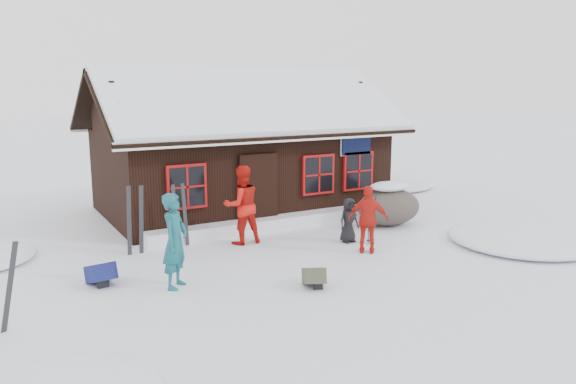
% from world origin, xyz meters
% --- Properties ---
extents(ground, '(120.00, 120.00, 0.00)m').
position_xyz_m(ground, '(0.00, 0.00, 0.00)').
color(ground, white).
rests_on(ground, ground).
extents(mountain_hut, '(8.90, 6.09, 4.42)m').
position_xyz_m(mountain_hut, '(1.50, 4.98, 1.58)').
color(mountain_hut, black).
rests_on(mountain_hut, ground).
extents(snow_drift, '(7.60, 0.60, 0.35)m').
position_xyz_m(snow_drift, '(1.50, 2.25, 0.17)').
color(snow_drift, white).
rests_on(snow_drift, ground).
extents(snow_mounds, '(20.60, 13.20, 0.48)m').
position_xyz_m(snow_mounds, '(1.65, 1.86, 0.00)').
color(snow_mounds, white).
rests_on(snow_mounds, ground).
extents(skier_teal, '(0.78, 0.80, 1.86)m').
position_xyz_m(skier_teal, '(-2.48, -0.77, 0.93)').
color(skier_teal, '#13555E').
rests_on(skier_teal, ground).
extents(skier_orange_left, '(0.96, 0.76, 1.94)m').
position_xyz_m(skier_orange_left, '(-0.08, 1.39, 0.97)').
color(skier_orange_left, red).
rests_on(skier_orange_left, ground).
extents(skier_orange_right, '(0.97, 0.89, 1.59)m').
position_xyz_m(skier_orange_right, '(2.13, -0.79, 0.80)').
color(skier_orange_right, red).
rests_on(skier_orange_right, ground).
extents(skier_crouched, '(0.57, 0.39, 1.12)m').
position_xyz_m(skier_crouched, '(2.27, 0.18, 0.56)').
color(skier_crouched, black).
rests_on(skier_crouched, ground).
extents(boulder, '(1.87, 1.40, 1.10)m').
position_xyz_m(boulder, '(4.26, 1.06, 0.55)').
color(boulder, '#534A42').
rests_on(boulder, ground).
extents(ski_pair_left, '(0.56, 0.29, 1.52)m').
position_xyz_m(ski_pair_left, '(-5.50, -1.42, 0.72)').
color(ski_pair_left, black).
rests_on(ski_pair_left, ground).
extents(ski_pair_mid, '(0.42, 0.10, 1.59)m').
position_xyz_m(ski_pair_mid, '(-1.49, 1.87, 0.75)').
color(ski_pair_mid, black).
rests_on(ski_pair_mid, ground).
extents(ski_pair_right, '(0.43, 0.09, 1.66)m').
position_xyz_m(ski_pair_right, '(-2.58, 1.79, 0.78)').
color(ski_pair_right, black).
rests_on(ski_pair_right, ground).
extents(ski_poles, '(0.22, 0.11, 1.24)m').
position_xyz_m(ski_poles, '(2.68, -0.18, 0.58)').
color(ski_poles, black).
rests_on(ski_poles, ground).
extents(backpack_blue, '(0.54, 0.67, 0.34)m').
position_xyz_m(backpack_blue, '(-3.73, 0.08, 0.17)').
color(backpack_blue, '#131955').
rests_on(backpack_blue, ground).
extents(backpack_olive, '(0.61, 0.68, 0.30)m').
position_xyz_m(backpack_olive, '(-0.15, -2.07, 0.15)').
color(backpack_olive, '#3F422F').
rests_on(backpack_olive, ground).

